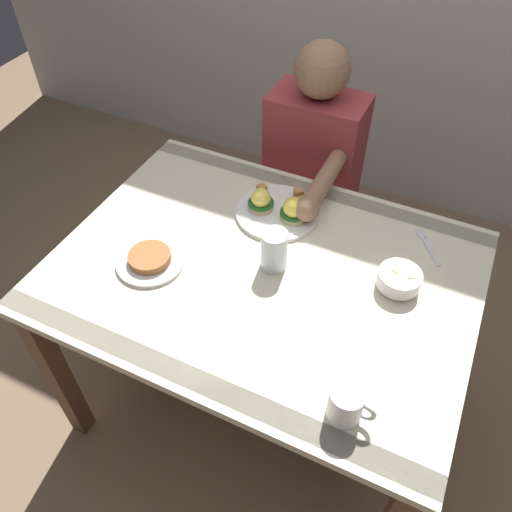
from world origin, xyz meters
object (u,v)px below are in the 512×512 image
at_px(fork, 427,245).
at_px(side_plate, 150,260).
at_px(dining_table, 263,291).
at_px(diner_person, 311,172).
at_px(fruit_bowl, 399,279).
at_px(coffee_mug, 347,404).
at_px(water_glass_near, 274,252).
at_px(eggs_benedict_plate, 278,209).

relative_size(fork, side_plate, 0.69).
xyz_separation_m(dining_table, side_plate, (-0.31, -0.12, 0.12)).
relative_size(fork, diner_person, 0.12).
xyz_separation_m(fruit_bowl, fork, (0.04, 0.20, -0.03)).
bearing_deg(coffee_mug, dining_table, 137.16).
bearing_deg(coffee_mug, water_glass_near, 133.29).
bearing_deg(fruit_bowl, fork, 78.98).
xyz_separation_m(eggs_benedict_plate, coffee_mug, (0.41, -0.56, 0.03)).
relative_size(eggs_benedict_plate, fruit_bowl, 2.25).
relative_size(dining_table, water_glass_near, 9.56).
distance_m(dining_table, water_glass_near, 0.16).
height_order(water_glass_near, diner_person, diner_person).
bearing_deg(water_glass_near, fork, 35.31).
distance_m(fork, side_plate, 0.83).
distance_m(dining_table, fruit_bowl, 0.41).
bearing_deg(diner_person, fork, -32.13).
relative_size(water_glass_near, side_plate, 0.63).
xyz_separation_m(fruit_bowl, diner_person, (-0.45, 0.50, -0.12)).
relative_size(dining_table, coffee_mug, 10.77).
xyz_separation_m(fruit_bowl, side_plate, (-0.67, -0.22, -0.02)).
bearing_deg(dining_table, fruit_bowl, 14.81).
relative_size(coffee_mug, diner_person, 0.10).
xyz_separation_m(coffee_mug, diner_person, (-0.43, 0.93, -0.14)).
bearing_deg(fruit_bowl, water_glass_near, -167.89).
relative_size(fork, water_glass_near, 1.09).
bearing_deg(dining_table, side_plate, -158.05).
distance_m(coffee_mug, diner_person, 1.04).
bearing_deg(fork, side_plate, -149.57).
xyz_separation_m(dining_table, fork, (0.41, 0.30, 0.11)).
distance_m(fruit_bowl, fork, 0.20).
bearing_deg(eggs_benedict_plate, coffee_mug, -53.82).
distance_m(fork, diner_person, 0.58).
height_order(fruit_bowl, water_glass_near, water_glass_near).
xyz_separation_m(side_plate, diner_person, (0.23, 0.72, -0.10)).
height_order(fruit_bowl, side_plate, fruit_bowl).
bearing_deg(fruit_bowl, diner_person, 131.60).
bearing_deg(dining_table, fork, 35.96).
bearing_deg(coffee_mug, fork, 85.40).
relative_size(coffee_mug, side_plate, 0.56).
distance_m(dining_table, eggs_benedict_plate, 0.27).
height_order(eggs_benedict_plate, coffee_mug, coffee_mug).
distance_m(coffee_mug, fork, 0.63).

